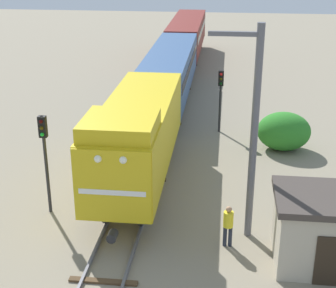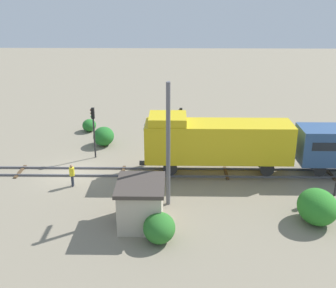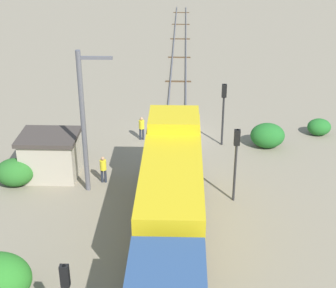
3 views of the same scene
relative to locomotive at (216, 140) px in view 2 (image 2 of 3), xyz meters
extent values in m
plane|color=gray|center=(0.00, -11.28, -2.77)|extent=(146.44, 146.44, 0.00)
cube|color=#595960|center=(-0.72, -11.28, -2.69)|extent=(0.10, 97.63, 0.16)
cube|color=#595960|center=(0.72, -11.28, -2.69)|extent=(0.10, 97.63, 0.16)
cube|color=#4C3823|center=(0.00, -15.35, -2.73)|extent=(2.40, 0.24, 0.09)
cube|color=#4C3823|center=(0.00, -7.21, -2.73)|extent=(2.40, 0.24, 0.09)
cube|color=#4C3823|center=(0.00, 0.92, -2.73)|extent=(2.40, 0.24, 0.09)
cube|color=#4C3823|center=(0.00, 9.06, -2.73)|extent=(2.40, 0.24, 0.09)
cube|color=gold|center=(0.00, 0.24, -0.06)|extent=(2.90, 11.00, 2.90)
cube|color=gold|center=(0.00, -3.66, 1.69)|extent=(2.75, 2.80, 0.60)
cube|color=gold|center=(0.00, -5.31, -0.06)|extent=(2.84, 0.10, 2.84)
cube|color=white|center=(0.00, -5.35, -0.26)|extent=(2.46, 0.06, 0.20)
sphere|color=white|center=(-0.45, -5.36, 1.04)|extent=(0.28, 0.28, 0.28)
sphere|color=white|center=(0.45, -5.36, 1.04)|extent=(0.28, 0.28, 0.28)
cylinder|color=#262628|center=(0.00, -5.61, -1.91)|extent=(0.36, 0.50, 0.36)
cylinder|color=#262628|center=(-0.72, -3.46, -2.06)|extent=(0.18, 1.10, 1.10)
cylinder|color=#262628|center=(0.72, -3.46, -2.06)|extent=(0.18, 1.10, 1.10)
cylinder|color=#262628|center=(-0.72, 3.94, -2.06)|extent=(0.18, 1.10, 1.10)
cylinder|color=#262628|center=(0.72, 3.94, -2.06)|extent=(0.18, 1.10, 1.10)
cylinder|color=#262628|center=(-0.72, 7.94, -2.13)|extent=(0.16, 0.96, 0.96)
cylinder|color=#262628|center=(0.72, 7.94, -2.13)|extent=(0.16, 0.96, 0.96)
cylinder|color=#262628|center=(-3.20, -9.93, -0.58)|extent=(0.14, 0.14, 4.39)
cube|color=black|center=(-3.20, -9.93, 1.17)|extent=(0.32, 0.24, 0.90)
sphere|color=#390606|center=(-3.20, -10.07, 1.44)|extent=(0.16, 0.16, 0.16)
sphere|color=#3C3306|center=(-3.20, -10.07, 1.16)|extent=(0.16, 0.16, 0.16)
sphere|color=green|center=(-3.20, -10.07, 0.88)|extent=(0.16, 0.16, 0.16)
cylinder|color=#262628|center=(-3.40, -2.63, -0.60)|extent=(0.14, 0.14, 4.34)
cube|color=black|center=(-3.40, -2.63, 1.12)|extent=(0.32, 0.24, 0.90)
sphere|color=#390606|center=(-3.40, -2.77, 1.39)|extent=(0.16, 0.16, 0.16)
sphere|color=#3C3306|center=(-3.40, -2.77, 1.11)|extent=(0.16, 0.16, 0.16)
sphere|color=green|center=(-3.40, -2.77, 0.83)|extent=(0.16, 0.16, 0.16)
cylinder|color=#262B38|center=(2.30, -10.59, -2.35)|extent=(0.15, 0.15, 0.85)
cylinder|color=#262B38|center=(2.50, -10.59, -2.35)|extent=(0.15, 0.15, 0.85)
cylinder|color=yellow|center=(2.40, -10.59, -1.61)|extent=(0.38, 0.38, 0.62)
sphere|color=tan|center=(2.40, -10.59, -1.19)|extent=(0.23, 0.23, 0.23)
cylinder|color=#262B38|center=(4.10, -4.44, -2.35)|extent=(0.15, 0.15, 0.85)
cylinder|color=#262B38|center=(4.30, -4.44, -2.35)|extent=(0.15, 0.15, 0.85)
cylinder|color=yellow|center=(4.20, -4.44, -1.61)|extent=(0.38, 0.38, 0.62)
sphere|color=tan|center=(4.20, -4.44, -1.19)|extent=(0.23, 0.23, 0.23)
cylinder|color=#595960|center=(5.00, -3.54, 1.39)|extent=(0.28, 0.28, 8.33)
cube|color=#595960|center=(4.10, -3.54, 5.15)|extent=(1.80, 0.16, 0.16)
cube|color=#B2A893|center=(7.50, -5.16, -1.52)|extent=(3.20, 2.60, 2.50)
cube|color=#3F3833|center=(7.50, -5.16, -0.15)|extent=(3.50, 2.90, 0.24)
cube|color=#2D2319|center=(7.50, -6.48, -1.82)|extent=(0.80, 0.06, 1.90)
ellipsoid|color=#226926|center=(-10.28, -11.81, -2.16)|extent=(1.68, 1.37, 1.22)
ellipsoid|color=#296C26|center=(9.38, -3.98, -1.95)|extent=(2.26, 1.85, 1.64)
ellipsoid|color=#2B7A26|center=(7.18, 5.67, -1.71)|extent=(2.93, 2.40, 2.13)
ellipsoid|color=#216926|center=(-6.27, -9.69, -1.93)|extent=(2.33, 1.91, 1.69)
camera|label=1|loc=(3.88, -21.44, 8.22)|focal=55.00mm
camera|label=2|loc=(30.21, -3.12, 10.90)|focal=45.00mm
camera|label=3|loc=(-0.51, 22.38, 12.57)|focal=55.00mm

